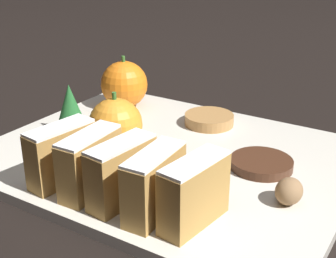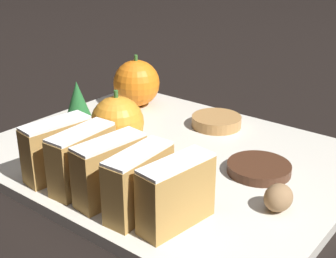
{
  "view_description": "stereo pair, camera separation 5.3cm",
  "coord_description": "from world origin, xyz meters",
  "px_view_note": "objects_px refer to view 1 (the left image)",
  "views": [
    {
      "loc": [
        -0.41,
        -0.26,
        0.25
      ],
      "look_at": [
        0.0,
        0.0,
        0.04
      ],
      "focal_mm": 50.0,
      "sensor_mm": 36.0,
      "label": 1
    },
    {
      "loc": [
        -0.38,
        -0.3,
        0.25
      ],
      "look_at": [
        0.0,
        0.0,
        0.04
      ],
      "focal_mm": 50.0,
      "sensor_mm": 36.0,
      "label": 2
    }
  ],
  "objects_px": {
    "orange_near": "(116,125)",
    "chocolate_cookie": "(261,164)",
    "walnut": "(289,191)",
    "orange_far": "(124,84)"
  },
  "relations": [
    {
      "from": "orange_near",
      "to": "chocolate_cookie",
      "type": "relative_size",
      "value": 1.04
    },
    {
      "from": "orange_far",
      "to": "orange_near",
      "type": "bearing_deg",
      "value": -146.95
    },
    {
      "from": "walnut",
      "to": "orange_near",
      "type": "bearing_deg",
      "value": 87.83
    },
    {
      "from": "orange_near",
      "to": "orange_far",
      "type": "height_order",
      "value": "orange_far"
    },
    {
      "from": "orange_near",
      "to": "chocolate_cookie",
      "type": "distance_m",
      "value": 0.17
    },
    {
      "from": "orange_near",
      "to": "chocolate_cookie",
      "type": "xyz_separation_m",
      "value": [
        0.05,
        -0.16,
        -0.03
      ]
    },
    {
      "from": "walnut",
      "to": "chocolate_cookie",
      "type": "bearing_deg",
      "value": 41.56
    },
    {
      "from": "orange_near",
      "to": "walnut",
      "type": "relative_size",
      "value": 2.29
    },
    {
      "from": "orange_near",
      "to": "orange_far",
      "type": "bearing_deg",
      "value": 33.05
    },
    {
      "from": "walnut",
      "to": "chocolate_cookie",
      "type": "distance_m",
      "value": 0.07
    }
  ]
}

